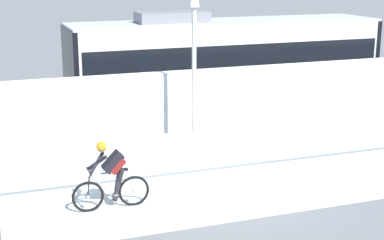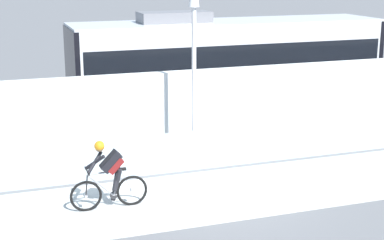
# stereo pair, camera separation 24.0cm
# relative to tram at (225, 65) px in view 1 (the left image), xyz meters

# --- Properties ---
(ground_plane) EXTENTS (200.00, 200.00, 0.00)m
(ground_plane) POSITION_rel_tram_xyz_m (-3.02, -6.85, -1.89)
(ground_plane) COLOR slate
(bike_path_deck) EXTENTS (32.00, 3.20, 0.01)m
(bike_path_deck) POSITION_rel_tram_xyz_m (-3.02, -6.85, -1.89)
(bike_path_deck) COLOR beige
(bike_path_deck) RESTS_ON ground
(glass_parapet) EXTENTS (32.00, 0.05, 1.08)m
(glass_parapet) POSITION_rel_tram_xyz_m (-3.02, -5.00, -1.35)
(glass_parapet) COLOR silver
(glass_parapet) RESTS_ON ground
(concrete_barrier_wall) EXTENTS (32.00, 0.36, 2.37)m
(concrete_barrier_wall) POSITION_rel_tram_xyz_m (-3.02, -3.20, -0.71)
(concrete_barrier_wall) COLOR white
(concrete_barrier_wall) RESTS_ON ground
(tram_rail_near) EXTENTS (32.00, 0.08, 0.01)m
(tram_rail_near) POSITION_rel_tram_xyz_m (-3.02, -0.72, -1.89)
(tram_rail_near) COLOR #595654
(tram_rail_near) RESTS_ON ground
(tram_rail_far) EXTENTS (32.00, 0.08, 0.01)m
(tram_rail_far) POSITION_rel_tram_xyz_m (-3.02, 0.72, -1.89)
(tram_rail_far) COLOR #595654
(tram_rail_far) RESTS_ON ground
(tram) EXTENTS (11.06, 2.54, 3.81)m
(tram) POSITION_rel_tram_xyz_m (0.00, 0.00, 0.00)
(tram) COLOR silver
(tram) RESTS_ON ground
(cyclist_on_bike) EXTENTS (1.77, 0.58, 1.61)m
(cyclist_on_bike) POSITION_rel_tram_xyz_m (-5.66, -6.85, -1.11)
(cyclist_on_bike) COLOR black
(cyclist_on_bike) RESTS_ON ground
(lamp_post_antenna) EXTENTS (0.28, 0.28, 5.20)m
(lamp_post_antenna) POSITION_rel_tram_xyz_m (-2.90, -4.70, 1.40)
(lamp_post_antenna) COLOR gray
(lamp_post_antenna) RESTS_ON ground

